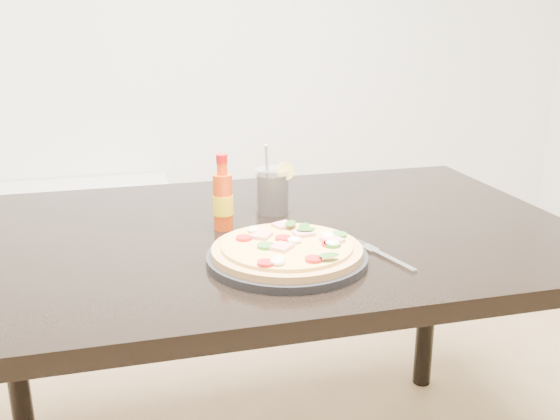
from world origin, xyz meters
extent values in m
cube|color=black|center=(0.01, 0.63, 0.73)|extent=(1.40, 0.90, 0.04)
cylinder|color=black|center=(-0.63, 1.02, 0.35)|extent=(0.06, 0.06, 0.71)
cylinder|color=black|center=(0.65, 1.02, 0.35)|extent=(0.06, 0.06, 0.71)
cylinder|color=black|center=(0.00, 0.42, 0.76)|extent=(0.32, 0.32, 0.02)
cylinder|color=tan|center=(0.00, 0.42, 0.77)|extent=(0.30, 0.30, 0.01)
cylinder|color=#E1AB62|center=(0.00, 0.42, 0.78)|extent=(0.26, 0.26, 0.01)
cube|color=pink|center=(-0.02, 0.40, 0.79)|extent=(0.05, 0.05, 0.01)
cube|color=pink|center=(-0.04, 0.47, 0.79)|extent=(0.05, 0.05, 0.01)
cube|color=pink|center=(0.09, 0.41, 0.79)|extent=(0.05, 0.05, 0.01)
cube|color=pink|center=(0.02, 0.53, 0.79)|extent=(0.05, 0.05, 0.01)
cube|color=pink|center=(0.05, 0.46, 0.79)|extent=(0.04, 0.04, 0.01)
cylinder|color=red|center=(-0.06, 0.33, 0.79)|extent=(0.03, 0.03, 0.01)
cylinder|color=red|center=(0.00, 0.45, 0.79)|extent=(0.03, 0.03, 0.01)
cylinder|color=red|center=(-0.08, 0.47, 0.79)|extent=(0.03, 0.03, 0.01)
cylinder|color=red|center=(0.02, 0.33, 0.79)|extent=(0.03, 0.03, 0.01)
cylinder|color=red|center=(0.08, 0.39, 0.79)|extent=(0.03, 0.03, 0.01)
cylinder|color=#357627|center=(0.11, 0.44, 0.79)|extent=(0.03, 0.03, 0.01)
cylinder|color=#357627|center=(-0.04, 0.41, 0.79)|extent=(0.03, 0.03, 0.01)
cylinder|color=#357627|center=(0.08, 0.39, 0.79)|extent=(0.03, 0.03, 0.01)
ellipsoid|color=white|center=(0.02, 0.43, 0.79)|extent=(0.03, 0.03, 0.01)
ellipsoid|color=white|center=(0.09, 0.44, 0.79)|extent=(0.03, 0.03, 0.01)
ellipsoid|color=white|center=(0.09, 0.43, 0.79)|extent=(0.03, 0.03, 0.01)
ellipsoid|color=white|center=(-0.04, 0.33, 0.79)|extent=(0.03, 0.03, 0.01)
ellipsoid|color=white|center=(0.08, 0.39, 0.79)|extent=(0.03, 0.03, 0.01)
ellipsoid|color=white|center=(-0.04, 0.34, 0.79)|extent=(0.03, 0.03, 0.01)
ellipsoid|color=white|center=(-0.05, 0.51, 0.79)|extent=(0.03, 0.03, 0.01)
ellipsoid|color=#256016|center=(0.05, 0.32, 0.80)|extent=(0.04, 0.02, 0.00)
ellipsoid|color=#256016|center=(0.06, 0.49, 0.80)|extent=(0.04, 0.05, 0.00)
ellipsoid|color=#256016|center=(0.05, 0.47, 0.80)|extent=(0.04, 0.03, 0.00)
ellipsoid|color=#256016|center=(0.03, 0.51, 0.80)|extent=(0.04, 0.05, 0.00)
cylinder|color=#DD410D|center=(-0.09, 0.65, 0.81)|extent=(0.05, 0.05, 0.13)
cylinder|color=yellow|center=(-0.09, 0.65, 0.81)|extent=(0.05, 0.05, 0.05)
cylinder|color=#DD410D|center=(-0.09, 0.65, 0.89)|extent=(0.02, 0.02, 0.03)
cylinder|color=red|center=(-0.09, 0.65, 0.91)|extent=(0.03, 0.03, 0.02)
cylinder|color=black|center=(0.05, 0.74, 0.80)|extent=(0.08, 0.08, 0.10)
cylinder|color=silver|center=(0.05, 0.74, 0.80)|extent=(0.08, 0.08, 0.11)
cylinder|color=#F2E059|center=(0.08, 0.72, 0.86)|extent=(0.04, 0.01, 0.04)
cylinder|color=#B2B2B7|center=(0.04, 0.75, 0.84)|extent=(0.03, 0.06, 0.17)
cube|color=silver|center=(0.20, 0.36, 0.75)|extent=(0.04, 0.12, 0.00)
cube|color=silver|center=(0.18, 0.44, 0.75)|extent=(0.03, 0.04, 0.00)
cube|color=silver|center=(0.16, 0.47, 0.75)|extent=(0.01, 0.03, 0.00)
cube|color=silver|center=(0.17, 0.47, 0.75)|extent=(0.01, 0.03, 0.00)
cube|color=silver|center=(0.18, 0.47, 0.75)|extent=(0.01, 0.03, 0.00)
cube|color=silver|center=(0.18, 0.48, 0.75)|extent=(0.01, 0.03, 0.00)
cube|color=white|center=(-0.80, 2.07, 0.25)|extent=(1.40, 0.34, 0.50)
camera|label=1|loc=(-0.30, -0.67, 1.21)|focal=40.00mm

